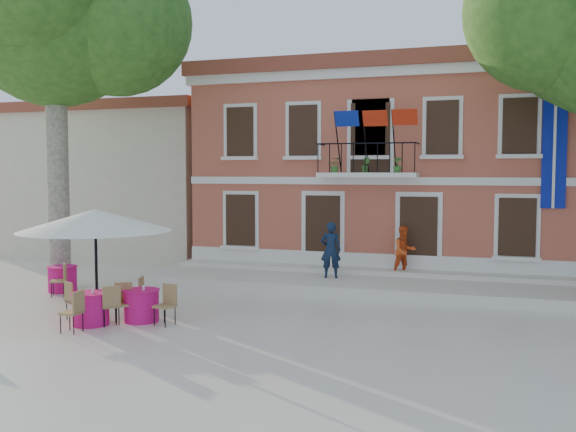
{
  "coord_description": "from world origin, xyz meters",
  "views": [
    {
      "loc": [
        6.02,
        -14.93,
        3.62
      ],
      "look_at": [
        -0.03,
        3.5,
        2.26
      ],
      "focal_mm": 40.0,
      "sensor_mm": 36.0,
      "label": 1
    }
  ],
  "objects_px": {
    "cafe_table_1": "(141,304)",
    "cafe_table_3": "(62,278)",
    "cafe_table_0": "(91,307)",
    "pedestrian_navy": "(331,250)",
    "plane_tree_west": "(54,13)",
    "pedestrian_orange": "(404,251)",
    "patio_umbrella": "(95,221)"
  },
  "relations": [
    {
      "from": "cafe_table_1",
      "to": "cafe_table_3",
      "type": "height_order",
      "value": "same"
    },
    {
      "from": "cafe_table_0",
      "to": "cafe_table_1",
      "type": "relative_size",
      "value": 1.03
    },
    {
      "from": "pedestrian_navy",
      "to": "cafe_table_0",
      "type": "relative_size",
      "value": 0.94
    },
    {
      "from": "cafe_table_0",
      "to": "plane_tree_west",
      "type": "bearing_deg",
      "value": 134.88
    },
    {
      "from": "pedestrian_orange",
      "to": "cafe_table_0",
      "type": "height_order",
      "value": "pedestrian_orange"
    },
    {
      "from": "cafe_table_1",
      "to": "plane_tree_west",
      "type": "bearing_deg",
      "value": 146.54
    },
    {
      "from": "pedestrian_navy",
      "to": "cafe_table_0",
      "type": "distance_m",
      "value": 7.77
    },
    {
      "from": "cafe_table_3",
      "to": "plane_tree_west",
      "type": "bearing_deg",
      "value": 132.24
    },
    {
      "from": "pedestrian_orange",
      "to": "cafe_table_1",
      "type": "distance_m",
      "value": 8.82
    },
    {
      "from": "pedestrian_navy",
      "to": "pedestrian_orange",
      "type": "relative_size",
      "value": 1.11
    },
    {
      "from": "cafe_table_0",
      "to": "cafe_table_1",
      "type": "distance_m",
      "value": 1.16
    },
    {
      "from": "plane_tree_west",
      "to": "patio_umbrella",
      "type": "xyz_separation_m",
      "value": [
        3.69,
        -3.4,
        -5.96
      ]
    },
    {
      "from": "patio_umbrella",
      "to": "cafe_table_3",
      "type": "bearing_deg",
      "value": 138.12
    },
    {
      "from": "patio_umbrella",
      "to": "cafe_table_3",
      "type": "xyz_separation_m",
      "value": [
        -3.21,
        2.88,
        -2.01
      ]
    },
    {
      "from": "plane_tree_west",
      "to": "pedestrian_navy",
      "type": "distance_m",
      "value": 11.08
    },
    {
      "from": "cafe_table_1",
      "to": "cafe_table_0",
      "type": "bearing_deg",
      "value": -143.75
    },
    {
      "from": "plane_tree_west",
      "to": "pedestrian_navy",
      "type": "height_order",
      "value": "plane_tree_west"
    },
    {
      "from": "cafe_table_0",
      "to": "cafe_table_3",
      "type": "xyz_separation_m",
      "value": [
        -3.34,
        3.31,
        -0.01
      ]
    },
    {
      "from": "cafe_table_3",
      "to": "patio_umbrella",
      "type": "bearing_deg",
      "value": -41.88
    },
    {
      "from": "cafe_table_0",
      "to": "cafe_table_3",
      "type": "distance_m",
      "value": 4.7
    },
    {
      "from": "plane_tree_west",
      "to": "pedestrian_orange",
      "type": "bearing_deg",
      "value": 20.97
    },
    {
      "from": "cafe_table_1",
      "to": "pedestrian_orange",
      "type": "bearing_deg",
      "value": 52.73
    },
    {
      "from": "plane_tree_west",
      "to": "cafe_table_0",
      "type": "relative_size",
      "value": 6.07
    },
    {
      "from": "pedestrian_navy",
      "to": "patio_umbrella",
      "type": "bearing_deg",
      "value": 42.35
    },
    {
      "from": "plane_tree_west",
      "to": "cafe_table_3",
      "type": "bearing_deg",
      "value": -47.76
    },
    {
      "from": "plane_tree_west",
      "to": "patio_umbrella",
      "type": "relative_size",
      "value": 3.12
    },
    {
      "from": "pedestrian_navy",
      "to": "pedestrian_orange",
      "type": "height_order",
      "value": "pedestrian_navy"
    },
    {
      "from": "plane_tree_west",
      "to": "cafe_table_3",
      "type": "relative_size",
      "value": 6.04
    },
    {
      "from": "pedestrian_orange",
      "to": "cafe_table_0",
      "type": "bearing_deg",
      "value": -162.92
    },
    {
      "from": "pedestrian_navy",
      "to": "cafe_table_1",
      "type": "relative_size",
      "value": 0.96
    },
    {
      "from": "patio_umbrella",
      "to": "pedestrian_navy",
      "type": "bearing_deg",
      "value": 55.01
    },
    {
      "from": "patio_umbrella",
      "to": "plane_tree_west",
      "type": "bearing_deg",
      "value": 137.3
    }
  ]
}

